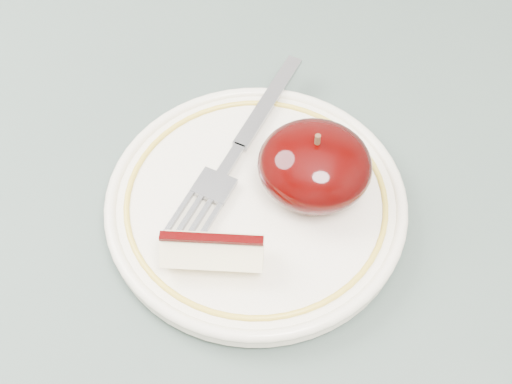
% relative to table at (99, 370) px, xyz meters
% --- Properties ---
extents(table, '(0.90, 0.90, 0.75)m').
position_rel_table_xyz_m(table, '(0.00, 0.00, 0.00)').
color(table, brown).
rests_on(table, ground).
extents(plate, '(0.22, 0.22, 0.02)m').
position_rel_table_xyz_m(plate, '(0.10, 0.11, 0.10)').
color(plate, white).
rests_on(plate, table).
extents(apple_half, '(0.08, 0.08, 0.06)m').
position_rel_table_xyz_m(apple_half, '(0.14, 0.13, 0.13)').
color(apple_half, black).
rests_on(apple_half, plate).
extents(apple_wedge, '(0.07, 0.04, 0.03)m').
position_rel_table_xyz_m(apple_wedge, '(0.08, 0.05, 0.12)').
color(apple_wedge, '#FCF1B9').
rests_on(apple_wedge, plate).
extents(fork, '(0.07, 0.19, 0.00)m').
position_rel_table_xyz_m(fork, '(0.08, 0.15, 0.11)').
color(fork, gray).
rests_on(fork, plate).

